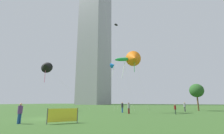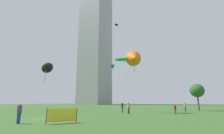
# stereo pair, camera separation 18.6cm
# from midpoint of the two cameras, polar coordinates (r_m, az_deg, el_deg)

# --- Properties ---
(ground) EXTENTS (280.00, 280.00, 0.00)m
(ground) POSITION_cam_midpoint_polar(r_m,az_deg,el_deg) (21.30, -22.30, -16.45)
(ground) COLOR #335623
(person_standing_0) EXTENTS (0.34, 0.34, 1.54)m
(person_standing_0) POSITION_cam_midpoint_polar(r_m,az_deg,el_deg) (28.07, 21.57, -13.46)
(person_standing_0) COLOR #3F593F
(person_standing_0) RESTS_ON ground
(person_standing_1) EXTENTS (0.42, 0.42, 1.88)m
(person_standing_1) POSITION_cam_midpoint_polar(r_m,az_deg,el_deg) (30.47, 3.84, -13.73)
(person_standing_1) COLOR #1E478C
(person_standing_1) RESTS_ON ground
(person_standing_2) EXTENTS (0.40, 0.40, 1.80)m
(person_standing_2) POSITION_cam_midpoint_polar(r_m,az_deg,el_deg) (27.68, 6.11, -13.93)
(person_standing_2) COLOR maroon
(person_standing_2) RESTS_ON ground
(person_standing_4) EXTENTS (0.40, 0.40, 1.79)m
(person_standing_4) POSITION_cam_midpoint_polar(r_m,az_deg,el_deg) (17.16, -29.61, -13.53)
(person_standing_4) COLOR #1E478C
(person_standing_4) RESTS_ON ground
(person_standing_5) EXTENTS (0.41, 0.41, 1.86)m
(person_standing_5) POSITION_cam_midpoint_polar(r_m,az_deg,el_deg) (36.63, 24.50, -12.45)
(person_standing_5) COLOR #2D2D33
(person_standing_5) RESTS_ON ground
(kite_flying_0) EXTENTS (7.61, 11.61, 11.58)m
(kite_flying_0) POSITION_cam_midpoint_polar(r_m,az_deg,el_deg) (40.63, -22.10, 0.30)
(kite_flying_0) COLOR silver
(kite_flying_0) RESTS_ON ground
(kite_flying_2) EXTENTS (4.46, 8.88, 28.39)m
(kite_flying_2) POSITION_cam_midpoint_polar(r_m,az_deg,el_deg) (57.15, 1.69, 14.63)
(kite_flying_2) COLOR silver
(kite_flying_2) RESTS_ON ground
(kite_flying_3) EXTENTS (4.06, 3.84, 11.87)m
(kite_flying_3) POSITION_cam_midpoint_polar(r_m,az_deg,el_deg) (31.50, 7.97, 3.09)
(kite_flying_3) COLOR silver
(kite_flying_3) RESTS_ON ground
(kite_flying_4) EXTENTS (3.07, 4.08, 10.65)m
(kite_flying_4) POSITION_cam_midpoint_polar(r_m,az_deg,el_deg) (31.73, 4.18, 2.65)
(kite_flying_4) COLOR silver
(kite_flying_4) RESTS_ON ground
(kite_flying_5) EXTENTS (5.30, 1.74, 13.24)m
(kite_flying_5) POSITION_cam_midpoint_polar(r_m,az_deg,el_deg) (47.09, 0.58, 0.59)
(kite_flying_5) COLOR silver
(kite_flying_5) RESTS_ON ground
(park_tree_1) EXTENTS (3.06, 3.06, 5.92)m
(park_tree_1) POSITION_cam_midpoint_polar(r_m,az_deg,el_deg) (41.33, 27.92, -7.37)
(park_tree_1) COLOR brown
(park_tree_1) RESTS_ON ground
(distant_highrise_0) EXTENTS (19.92, 22.61, 108.97)m
(distant_highrise_0) POSITION_cam_midpoint_polar(r_m,az_deg,el_deg) (139.77, -5.70, 9.91)
(distant_highrise_0) COLOR #939399
(distant_highrise_0) RESTS_ON ground
(event_banner) EXTENTS (1.66, 2.20, 1.36)m
(event_banner) POSITION_cam_midpoint_polar(r_m,az_deg,el_deg) (15.88, -16.88, -15.94)
(event_banner) COLOR #4C4C4C
(event_banner) RESTS_ON ground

